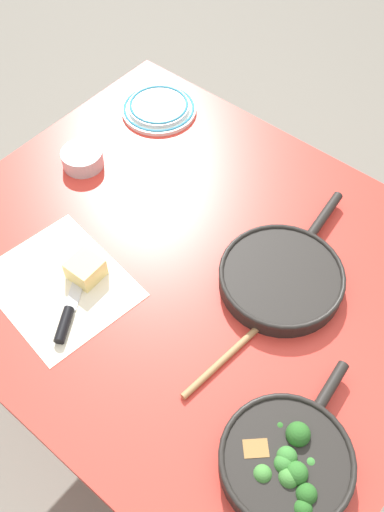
% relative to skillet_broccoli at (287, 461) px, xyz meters
% --- Properties ---
extents(ground_plane, '(14.00, 14.00, 0.00)m').
position_rel_skillet_broccoli_xyz_m(ground_plane, '(-0.44, 0.26, -0.80)').
color(ground_plane, slate).
extents(dining_table_red, '(1.24, 1.04, 0.77)m').
position_rel_skillet_broccoli_xyz_m(dining_table_red, '(-0.44, 0.26, -0.11)').
color(dining_table_red, red).
rests_on(dining_table_red, ground_plane).
extents(skillet_broccoli, '(0.25, 0.36, 0.08)m').
position_rel_skillet_broccoli_xyz_m(skillet_broccoli, '(0.00, 0.00, 0.00)').
color(skillet_broccoli, black).
rests_on(skillet_broccoli, dining_table_red).
extents(skillet_eggs, '(0.29, 0.45, 0.05)m').
position_rel_skillet_broccoli_xyz_m(skillet_eggs, '(-0.24, 0.34, -0.01)').
color(skillet_eggs, black).
rests_on(skillet_eggs, dining_table_red).
extents(wooden_spoon, '(0.06, 0.34, 0.02)m').
position_rel_skillet_broccoli_xyz_m(wooden_spoon, '(-0.21, 0.19, -0.02)').
color(wooden_spoon, '#A87A4C').
rests_on(wooden_spoon, dining_table_red).
extents(parchment_sheet, '(0.36, 0.32, 0.00)m').
position_rel_skillet_broccoli_xyz_m(parchment_sheet, '(-0.64, 0.01, -0.03)').
color(parchment_sheet, silver).
rests_on(parchment_sheet, dining_table_red).
extents(grater_knife, '(0.16, 0.23, 0.02)m').
position_rel_skillet_broccoli_xyz_m(grater_knife, '(-0.57, -0.02, -0.02)').
color(grater_knife, silver).
rests_on(grater_knife, dining_table_red).
extents(cheese_block, '(0.07, 0.07, 0.05)m').
position_rel_skillet_broccoli_xyz_m(cheese_block, '(-0.60, 0.07, -0.00)').
color(cheese_block, '#EFD67A').
rests_on(cheese_block, dining_table_red).
extents(dinner_plate_stack, '(0.22, 0.22, 0.03)m').
position_rel_skillet_broccoli_xyz_m(dinner_plate_stack, '(-0.87, 0.61, -0.02)').
color(dinner_plate_stack, white).
rests_on(dinner_plate_stack, dining_table_red).
extents(prep_bowl_steel, '(0.11, 0.11, 0.05)m').
position_rel_skillet_broccoli_xyz_m(prep_bowl_steel, '(-0.88, 0.32, -0.01)').
color(prep_bowl_steel, '#B7B7BC').
rests_on(prep_bowl_steel, dining_table_red).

